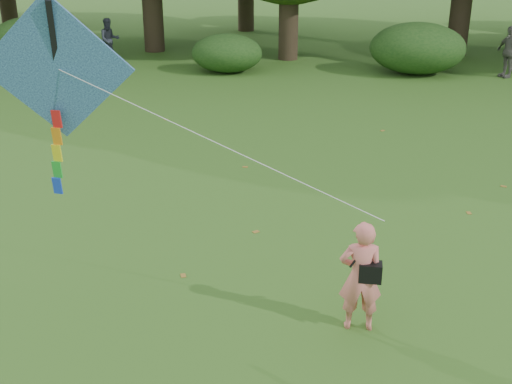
# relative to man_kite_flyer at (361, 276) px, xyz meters

# --- Properties ---
(ground) EXTENTS (100.00, 100.00, 0.00)m
(ground) POSITION_rel_man_kite_flyer_xyz_m (-0.94, -1.00, -0.80)
(ground) COLOR #265114
(ground) RESTS_ON ground
(man_kite_flyer) EXTENTS (0.61, 0.43, 1.59)m
(man_kite_flyer) POSITION_rel_man_kite_flyer_xyz_m (0.00, 0.00, 0.00)
(man_kite_flyer) COLOR #E8766D
(man_kite_flyer) RESTS_ON ground
(bystander_left) EXTENTS (1.04, 0.98, 1.69)m
(bystander_left) POSITION_rel_man_kite_flyer_xyz_m (-10.08, 17.62, 0.05)
(bystander_left) COLOR #282B35
(bystander_left) RESTS_ON ground
(bystander_right) EXTENTS (0.93, 1.16, 1.84)m
(bystander_right) POSITION_rel_man_kite_flyer_xyz_m (5.26, 16.77, 0.12)
(bystander_right) COLOR #66625B
(bystander_right) RESTS_ON ground
(crossbody_bag) EXTENTS (0.43, 0.20, 0.67)m
(crossbody_bag) POSITION_rel_man_kite_flyer_xyz_m (0.12, -0.03, 0.10)
(crossbody_bag) COLOR black
(crossbody_bag) RESTS_ON ground
(flying_kite) EXTENTS (5.65, 1.22, 2.97)m
(flying_kite) POSITION_rel_man_kite_flyer_xyz_m (-4.31, 0.80, 2.42)
(flying_kite) COLOR #2753A9
(flying_kite) RESTS_ON ground
(shrub_band) EXTENTS (39.15, 3.22, 1.88)m
(shrub_band) POSITION_rel_man_kite_flyer_xyz_m (-1.66, 16.61, 0.06)
(shrub_band) COLOR #264919
(shrub_band) RESTS_ON ground
(fallen_leaves) EXTENTS (10.35, 14.08, 0.01)m
(fallen_leaves) POSITION_rel_man_kite_flyer_xyz_m (0.02, 3.81, -0.79)
(fallen_leaves) COLOR olive
(fallen_leaves) RESTS_ON ground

